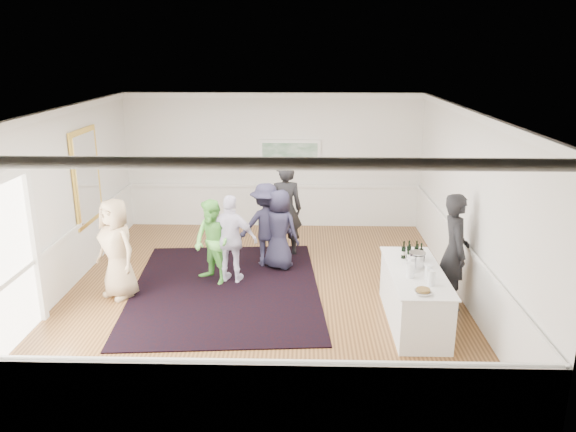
{
  "coord_description": "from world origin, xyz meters",
  "views": [
    {
      "loc": [
        0.71,
        -9.14,
        4.17
      ],
      "look_at": [
        0.46,
        0.2,
        1.37
      ],
      "focal_mm": 35.0,
      "sensor_mm": 36.0,
      "label": 1
    }
  ],
  "objects_px": {
    "guest_green": "(212,242)",
    "guest_lilac": "(232,239)",
    "bartender": "(454,252)",
    "guest_dark_a": "(266,225)",
    "guest_navy": "(279,230)",
    "nut_bowl": "(423,292)",
    "guest_tan": "(117,249)",
    "serving_table": "(414,296)",
    "ice_bucket": "(417,260)",
    "guest_dark_b": "(285,210)"
  },
  "relations": [
    {
      "from": "guest_lilac",
      "to": "guest_dark_a",
      "type": "distance_m",
      "value": 1.03
    },
    {
      "from": "serving_table",
      "to": "bartender",
      "type": "xyz_separation_m",
      "value": [
        0.73,
        0.59,
        0.54
      ]
    },
    {
      "from": "bartender",
      "to": "guest_lilac",
      "type": "relative_size",
      "value": 1.18
    },
    {
      "from": "serving_table",
      "to": "nut_bowl",
      "type": "relative_size",
      "value": 8.73
    },
    {
      "from": "guest_dark_b",
      "to": "nut_bowl",
      "type": "height_order",
      "value": "guest_dark_b"
    },
    {
      "from": "guest_tan",
      "to": "guest_navy",
      "type": "bearing_deg",
      "value": 62.03
    },
    {
      "from": "guest_tan",
      "to": "guest_green",
      "type": "height_order",
      "value": "guest_tan"
    },
    {
      "from": "ice_bucket",
      "to": "serving_table",
      "type": "bearing_deg",
      "value": -103.94
    },
    {
      "from": "nut_bowl",
      "to": "ice_bucket",
      "type": "bearing_deg",
      "value": 84.15
    },
    {
      "from": "bartender",
      "to": "guest_tan",
      "type": "relative_size",
      "value": 1.11
    },
    {
      "from": "guest_tan",
      "to": "guest_dark_a",
      "type": "xyz_separation_m",
      "value": [
        2.46,
        1.55,
        -0.04
      ]
    },
    {
      "from": "serving_table",
      "to": "guest_lilac",
      "type": "xyz_separation_m",
      "value": [
        -3.05,
        1.54,
        0.38
      ]
    },
    {
      "from": "serving_table",
      "to": "ice_bucket",
      "type": "height_order",
      "value": "ice_bucket"
    },
    {
      "from": "bartender",
      "to": "nut_bowl",
      "type": "xyz_separation_m",
      "value": [
        -0.8,
        -1.45,
        -0.06
      ]
    },
    {
      "from": "nut_bowl",
      "to": "guest_tan",
      "type": "bearing_deg",
      "value": 160.66
    },
    {
      "from": "nut_bowl",
      "to": "guest_lilac",
      "type": "bearing_deg",
      "value": 141.15
    },
    {
      "from": "guest_dark_a",
      "to": "guest_navy",
      "type": "height_order",
      "value": "guest_dark_a"
    },
    {
      "from": "ice_bucket",
      "to": "nut_bowl",
      "type": "bearing_deg",
      "value": -95.85
    },
    {
      "from": "guest_dark_a",
      "to": "bartender",
      "type": "bearing_deg",
      "value": 135.85
    },
    {
      "from": "guest_green",
      "to": "ice_bucket",
      "type": "relative_size",
      "value": 6.03
    },
    {
      "from": "guest_dark_b",
      "to": "ice_bucket",
      "type": "height_order",
      "value": "guest_dark_b"
    },
    {
      "from": "guest_green",
      "to": "guest_lilac",
      "type": "distance_m",
      "value": 0.35
    },
    {
      "from": "guest_dark_a",
      "to": "guest_lilac",
      "type": "bearing_deg",
      "value": 41.33
    },
    {
      "from": "serving_table",
      "to": "guest_navy",
      "type": "relative_size",
      "value": 1.37
    },
    {
      "from": "guest_green",
      "to": "guest_tan",
      "type": "bearing_deg",
      "value": -115.31
    },
    {
      "from": "guest_dark_a",
      "to": "nut_bowl",
      "type": "height_order",
      "value": "guest_dark_a"
    },
    {
      "from": "bartender",
      "to": "guest_lilac",
      "type": "height_order",
      "value": "bartender"
    },
    {
      "from": "guest_lilac",
      "to": "nut_bowl",
      "type": "xyz_separation_m",
      "value": [
        2.98,
        -2.4,
        0.09
      ]
    },
    {
      "from": "guest_green",
      "to": "guest_lilac",
      "type": "bearing_deg",
      "value": 49.68
    },
    {
      "from": "bartender",
      "to": "nut_bowl",
      "type": "distance_m",
      "value": 1.66
    },
    {
      "from": "guest_tan",
      "to": "ice_bucket",
      "type": "height_order",
      "value": "guest_tan"
    },
    {
      "from": "guest_tan",
      "to": "guest_lilac",
      "type": "bearing_deg",
      "value": 55.04
    },
    {
      "from": "guest_tan",
      "to": "nut_bowl",
      "type": "distance_m",
      "value": 5.16
    },
    {
      "from": "serving_table",
      "to": "bartender",
      "type": "bearing_deg",
      "value": 38.87
    },
    {
      "from": "guest_navy",
      "to": "guest_green",
      "type": "bearing_deg",
      "value": 59.99
    },
    {
      "from": "serving_table",
      "to": "ice_bucket",
      "type": "distance_m",
      "value": 0.57
    },
    {
      "from": "guest_tan",
      "to": "nut_bowl",
      "type": "xyz_separation_m",
      "value": [
        4.87,
        -1.71,
        0.03
      ]
    },
    {
      "from": "guest_navy",
      "to": "serving_table",
      "type": "bearing_deg",
      "value": 162.06
    },
    {
      "from": "serving_table",
      "to": "guest_dark_b",
      "type": "xyz_separation_m",
      "value": [
        -2.12,
        3.0,
        0.53
      ]
    },
    {
      "from": "guest_dark_a",
      "to": "guest_navy",
      "type": "relative_size",
      "value": 1.06
    },
    {
      "from": "guest_navy",
      "to": "nut_bowl",
      "type": "xyz_separation_m",
      "value": [
        2.14,
        -3.11,
        0.12
      ]
    },
    {
      "from": "bartender",
      "to": "guest_navy",
      "type": "bearing_deg",
      "value": 60.74
    },
    {
      "from": "guest_tan",
      "to": "ice_bucket",
      "type": "relative_size",
      "value": 6.78
    },
    {
      "from": "nut_bowl",
      "to": "guest_dark_a",
      "type": "bearing_deg",
      "value": 126.46
    },
    {
      "from": "guest_green",
      "to": "nut_bowl",
      "type": "relative_size",
      "value": 6.32
    },
    {
      "from": "nut_bowl",
      "to": "serving_table",
      "type": "bearing_deg",
      "value": 85.55
    },
    {
      "from": "guest_green",
      "to": "serving_table",
      "type": "bearing_deg",
      "value": 18.26
    },
    {
      "from": "guest_dark_b",
      "to": "guest_navy",
      "type": "distance_m",
      "value": 0.78
    },
    {
      "from": "guest_dark_a",
      "to": "guest_navy",
      "type": "distance_m",
      "value": 0.31
    },
    {
      "from": "guest_green",
      "to": "nut_bowl",
      "type": "distance_m",
      "value": 4.08
    }
  ]
}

